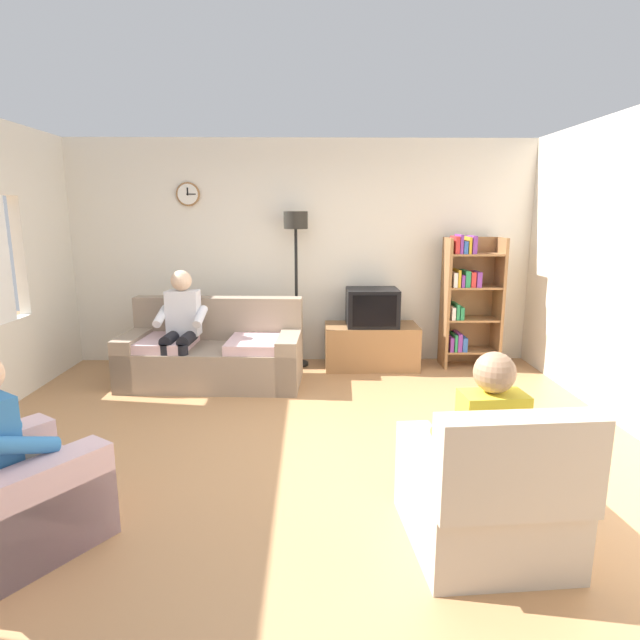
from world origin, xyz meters
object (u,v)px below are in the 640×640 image
tv_stand (371,346)px  floor_lamp (296,246)px  person_in_right_armchair (483,438)px  person_in_left_armchair (8,442)px  bookshelf (467,298)px  armchair_near_bookshelf (486,498)px  tv (372,307)px  person_on_couch (181,322)px  couch (214,355)px

tv_stand → floor_lamp: bearing=173.7°
tv_stand → person_in_right_armchair: size_ratio=0.98×
person_in_left_armchair → floor_lamp: bearing=66.8°
tv_stand → bookshelf: 1.29m
armchair_near_bookshelf → tv: bearing=94.1°
floor_lamp → person_in_right_armchair: size_ratio=1.65×
tv_stand → tv: 0.48m
bookshelf → tv_stand: bearing=-176.5°
person_on_couch → floor_lamp: bearing=32.0°
floor_lamp → armchair_near_bookshelf: bearing=-72.1°
armchair_near_bookshelf → person_in_right_armchair: person_in_right_armchair is taller
tv_stand → armchair_near_bookshelf: bearing=-85.9°
couch → bookshelf: bookshelf is taller
couch → armchair_near_bookshelf: size_ratio=2.08×
tv → person_in_left_armchair: size_ratio=0.54×
tv → person_in_right_armchair: bearing=-85.9°
couch → tv: size_ratio=3.24×
floor_lamp → person_on_couch: floor_lamp is taller
floor_lamp → tv: bearing=-7.8°
couch → tv_stand: bearing=16.8°
couch → floor_lamp: bearing=35.7°
bookshelf → person_in_left_armchair: bearing=-135.8°
person_on_couch → person_in_left_armchair: (-0.28, -2.71, -0.09)m
floor_lamp → person_in_right_armchair: 3.73m
person_on_couch → person_in_right_armchair: size_ratio=1.11×
bookshelf → armchair_near_bookshelf: bookshelf is taller
bookshelf → person_in_left_armchair: (-3.53, -3.43, -0.23)m
bookshelf → person_in_right_armchair: 3.55m
tv → floor_lamp: 1.15m
armchair_near_bookshelf → person_in_left_armchair: 2.64m
bookshelf → floor_lamp: floor_lamp is taller
tv_stand → person_in_right_armchair: (0.24, -3.35, 0.34)m
tv_stand → bookshelf: size_ratio=0.69×
couch → armchair_near_bookshelf: same height
tv → person_in_right_armchair: 3.34m
floor_lamp → person_in_right_armchair: (1.13, -3.45, -0.85)m
person_in_left_armchair → tv_stand: bearing=54.7°
tv → floor_lamp: bearing=172.2°
couch → person_in_right_armchair: person_in_right_armchair is taller
tv_stand → person_on_couch: size_ratio=0.89×
bookshelf → person_in_right_armchair: (-0.92, -3.42, -0.23)m
tv → bookshelf: bearing=4.7°
tv → bookshelf: (1.15, 0.09, 0.09)m
armchair_near_bookshelf → person_in_left_armchair: (-2.62, 0.08, 0.32)m
bookshelf → person_in_right_armchair: size_ratio=1.42×
floor_lamp → person_on_couch: (-1.20, -0.75, -0.75)m
tv_stand → floor_lamp: floor_lamp is taller
person_on_couch → person_in_right_armchair: 3.57m
couch → tv: 1.91m
couch → person_on_couch: 0.51m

